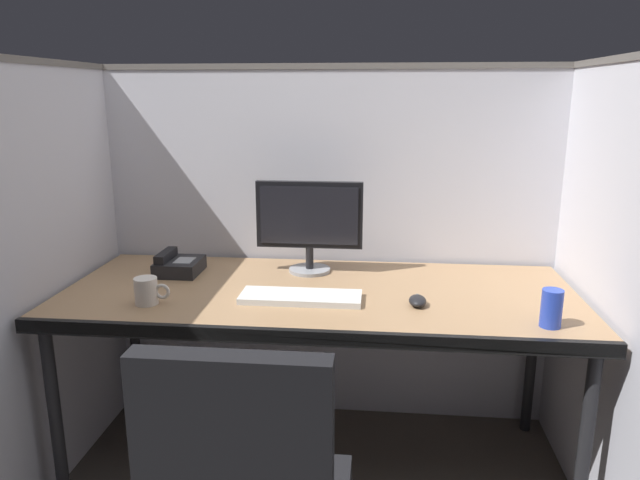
# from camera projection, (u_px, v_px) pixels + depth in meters

# --- Properties ---
(cubicle_partition_rear) EXTENTS (2.21, 0.06, 1.57)m
(cubicle_partition_rear) POSITION_uv_depth(u_px,v_px,m) (329.00, 247.00, 2.60)
(cubicle_partition_rear) COLOR silver
(cubicle_partition_rear) RESTS_ON ground
(cubicle_partition_left) EXTENTS (0.06, 1.41, 1.57)m
(cubicle_partition_left) POSITION_uv_depth(u_px,v_px,m) (50.00, 277.00, 2.17)
(cubicle_partition_left) COLOR silver
(cubicle_partition_left) RESTS_ON ground
(cubicle_partition_right) EXTENTS (0.06, 1.41, 1.57)m
(cubicle_partition_right) POSITION_uv_depth(u_px,v_px,m) (607.00, 295.00, 1.97)
(cubicle_partition_right) COLOR silver
(cubicle_partition_right) RESTS_ON ground
(desk) EXTENTS (1.90, 0.80, 0.74)m
(desk) POSITION_uv_depth(u_px,v_px,m) (318.00, 303.00, 2.18)
(desk) COLOR #997551
(desk) RESTS_ON ground
(monitor_center) EXTENTS (0.43, 0.17, 0.37)m
(monitor_center) POSITION_uv_depth(u_px,v_px,m) (309.00, 220.00, 2.35)
(monitor_center) COLOR gray
(monitor_center) RESTS_ON desk
(keyboard_main) EXTENTS (0.43, 0.15, 0.02)m
(keyboard_main) POSITION_uv_depth(u_px,v_px,m) (301.00, 297.00, 2.07)
(keyboard_main) COLOR silver
(keyboard_main) RESTS_ON desk
(computer_mouse) EXTENTS (0.06, 0.10, 0.04)m
(computer_mouse) POSITION_uv_depth(u_px,v_px,m) (418.00, 301.00, 2.02)
(computer_mouse) COLOR black
(computer_mouse) RESTS_ON desk
(desk_phone) EXTENTS (0.17, 0.19, 0.09)m
(desk_phone) POSITION_uv_depth(u_px,v_px,m) (178.00, 265.00, 2.37)
(desk_phone) COLOR black
(desk_phone) RESTS_ON desk
(coffee_mug) EXTENTS (0.13, 0.08, 0.09)m
(coffee_mug) POSITION_uv_depth(u_px,v_px,m) (147.00, 291.00, 2.02)
(coffee_mug) COLOR silver
(coffee_mug) RESTS_ON desk
(soda_can) EXTENTS (0.07, 0.07, 0.12)m
(soda_can) POSITION_uv_depth(u_px,v_px,m) (551.00, 308.00, 1.82)
(soda_can) COLOR #263FB2
(soda_can) RESTS_ON desk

